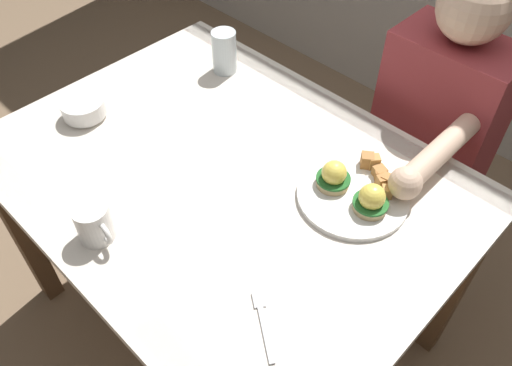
{
  "coord_description": "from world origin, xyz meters",
  "views": [
    {
      "loc": [
        0.7,
        -0.6,
        1.68
      ],
      "look_at": [
        0.12,
        0.0,
        0.78
      ],
      "focal_mm": 36.15,
      "sensor_mm": 36.0,
      "label": 1
    }
  ],
  "objects_px": {
    "dining_table": "(225,198)",
    "fruit_bowl": "(84,109)",
    "diner_person": "(431,133)",
    "fork": "(263,321)",
    "eggs_benedict_plate": "(355,191)",
    "coffee_mug": "(94,222)",
    "water_glass_near": "(224,53)"
  },
  "relations": [
    {
      "from": "eggs_benedict_plate",
      "to": "coffee_mug",
      "type": "bearing_deg",
      "value": -124.28
    },
    {
      "from": "eggs_benedict_plate",
      "to": "fork",
      "type": "height_order",
      "value": "eggs_benedict_plate"
    },
    {
      "from": "fork",
      "to": "diner_person",
      "type": "distance_m",
      "value": 0.85
    },
    {
      "from": "dining_table",
      "to": "eggs_benedict_plate",
      "type": "bearing_deg",
      "value": 28.37
    },
    {
      "from": "fork",
      "to": "water_glass_near",
      "type": "height_order",
      "value": "water_glass_near"
    },
    {
      "from": "coffee_mug",
      "to": "water_glass_near",
      "type": "relative_size",
      "value": 0.85
    },
    {
      "from": "dining_table",
      "to": "coffee_mug",
      "type": "xyz_separation_m",
      "value": [
        -0.05,
        -0.34,
        0.16
      ]
    },
    {
      "from": "diner_person",
      "to": "fork",
      "type": "bearing_deg",
      "value": -82.9
    },
    {
      "from": "fruit_bowl",
      "to": "coffee_mug",
      "type": "bearing_deg",
      "value": -29.09
    },
    {
      "from": "dining_table",
      "to": "fork",
      "type": "height_order",
      "value": "fork"
    },
    {
      "from": "fruit_bowl",
      "to": "fork",
      "type": "relative_size",
      "value": 0.87
    },
    {
      "from": "dining_table",
      "to": "water_glass_near",
      "type": "height_order",
      "value": "water_glass_near"
    },
    {
      "from": "eggs_benedict_plate",
      "to": "fruit_bowl",
      "type": "xyz_separation_m",
      "value": [
        -0.72,
        -0.28,
        0.01
      ]
    },
    {
      "from": "dining_table",
      "to": "diner_person",
      "type": "distance_m",
      "value": 0.66
    },
    {
      "from": "coffee_mug",
      "to": "fork",
      "type": "height_order",
      "value": "coffee_mug"
    },
    {
      "from": "fruit_bowl",
      "to": "diner_person",
      "type": "distance_m",
      "value": 1.01
    },
    {
      "from": "dining_table",
      "to": "diner_person",
      "type": "relative_size",
      "value": 1.05
    },
    {
      "from": "fork",
      "to": "fruit_bowl",
      "type": "bearing_deg",
      "value": 172.37
    },
    {
      "from": "dining_table",
      "to": "fork",
      "type": "relative_size",
      "value": 8.74
    },
    {
      "from": "dining_table",
      "to": "fruit_bowl",
      "type": "relative_size",
      "value": 10.0
    },
    {
      "from": "eggs_benedict_plate",
      "to": "fruit_bowl",
      "type": "height_order",
      "value": "eggs_benedict_plate"
    },
    {
      "from": "eggs_benedict_plate",
      "to": "diner_person",
      "type": "relative_size",
      "value": 0.24
    },
    {
      "from": "water_glass_near",
      "to": "diner_person",
      "type": "bearing_deg",
      "value": 26.94
    },
    {
      "from": "water_glass_near",
      "to": "eggs_benedict_plate",
      "type": "bearing_deg",
      "value": -13.61
    },
    {
      "from": "water_glass_near",
      "to": "coffee_mug",
      "type": "bearing_deg",
      "value": -67.25
    },
    {
      "from": "coffee_mug",
      "to": "water_glass_near",
      "type": "height_order",
      "value": "water_glass_near"
    },
    {
      "from": "dining_table",
      "to": "eggs_benedict_plate",
      "type": "xyz_separation_m",
      "value": [
        0.29,
        0.16,
        0.13
      ]
    },
    {
      "from": "dining_table",
      "to": "fork",
      "type": "xyz_separation_m",
      "value": [
        0.37,
        -0.23,
        0.11
      ]
    },
    {
      "from": "fruit_bowl",
      "to": "eggs_benedict_plate",
      "type": "bearing_deg",
      "value": 21.44
    },
    {
      "from": "coffee_mug",
      "to": "water_glass_near",
      "type": "xyz_separation_m",
      "value": [
        -0.27,
        0.65,
        0.01
      ]
    },
    {
      "from": "fruit_bowl",
      "to": "fork",
      "type": "height_order",
      "value": "fruit_bowl"
    },
    {
      "from": "dining_table",
      "to": "fork",
      "type": "distance_m",
      "value": 0.45
    }
  ]
}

